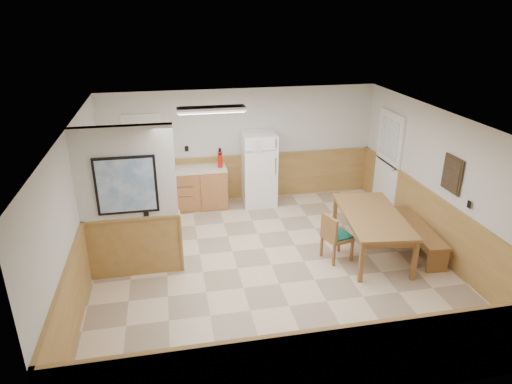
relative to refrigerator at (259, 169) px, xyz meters
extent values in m
plane|color=beige|center=(-0.32, -2.63, -0.81)|extent=(6.00, 6.00, 0.00)
cube|color=white|center=(-0.32, -2.63, 1.69)|extent=(6.00, 6.00, 0.02)
cube|color=silver|center=(-0.32, 0.37, 0.44)|extent=(6.00, 0.02, 2.50)
cube|color=silver|center=(2.68, -2.63, 0.44)|extent=(0.02, 6.00, 2.50)
cube|color=silver|center=(-3.32, -2.63, 0.44)|extent=(0.02, 6.00, 2.50)
cube|color=#B68548|center=(-0.32, 0.35, -0.31)|extent=(6.00, 0.04, 1.00)
cube|color=#B68548|center=(2.66, -2.63, -0.31)|extent=(0.04, 6.00, 1.00)
cube|color=#B68548|center=(-3.30, -2.63, -0.31)|extent=(0.04, 6.00, 1.00)
cube|color=silver|center=(-2.57, -2.43, 0.94)|extent=(1.50, 0.15, 1.50)
cube|color=#B68548|center=(-2.57, -2.43, -0.31)|extent=(1.50, 0.17, 1.00)
cube|color=black|center=(-2.57, -2.52, 0.79)|extent=(0.92, 0.03, 0.92)
cube|color=white|center=(-2.57, -2.54, 0.79)|extent=(0.84, 0.01, 0.84)
cube|color=#B0743E|center=(-1.42, 0.05, -0.38)|extent=(1.40, 0.60, 0.86)
cube|color=#B0743E|center=(-2.89, 0.05, -0.38)|extent=(0.06, 0.60, 0.86)
cube|color=#B0743E|center=(-2.15, 0.05, -0.38)|extent=(0.06, 0.60, 0.86)
cube|color=beige|center=(-1.82, 0.05, 0.07)|extent=(2.20, 0.60, 0.04)
cube|color=beige|center=(-1.82, 0.35, 0.14)|extent=(2.20, 0.02, 0.10)
cube|color=white|center=(2.65, -0.73, 0.22)|extent=(0.05, 1.02, 2.15)
cube|color=white|center=(2.64, -0.73, 0.22)|extent=(0.04, 0.90, 2.05)
cube|color=silver|center=(2.61, -0.73, 0.74)|extent=(0.02, 0.76, 0.80)
cube|color=white|center=(-2.42, 0.35, 0.74)|extent=(0.80, 0.03, 1.00)
cube|color=white|center=(-2.42, 0.34, 0.74)|extent=(0.70, 0.01, 0.90)
cube|color=#352615|center=(2.65, -2.93, 0.74)|extent=(0.03, 0.50, 0.60)
cube|color=black|center=(2.63, -2.93, 0.74)|extent=(0.01, 0.42, 0.52)
cube|color=white|center=(-1.12, -1.33, 1.64)|extent=(1.20, 0.30, 0.08)
cube|color=white|center=(-1.12, -1.33, 1.60)|extent=(1.15, 0.25, 0.01)
cube|color=white|center=(0.00, 0.00, 0.00)|extent=(0.74, 0.72, 1.61)
cube|color=silver|center=(0.28, -0.36, 0.66)|extent=(0.03, 0.02, 0.21)
cube|color=silver|center=(0.28, -0.36, 0.16)|extent=(0.03, 0.02, 0.38)
cube|color=#8F5D34|center=(1.51, -2.54, -0.08)|extent=(1.22, 2.07, 0.05)
cube|color=#8F5D34|center=(1.51, -2.54, -0.16)|extent=(1.11, 1.96, 0.10)
cube|color=#8F5D34|center=(0.96, -3.40, -0.46)|extent=(0.08, 0.08, 0.70)
cube|color=#8F5D34|center=(1.20, -1.57, -0.46)|extent=(0.08, 0.08, 0.70)
cube|color=#8F5D34|center=(1.82, -3.51, -0.46)|extent=(0.08, 0.08, 0.70)
cube|color=#8F5D34|center=(2.05, -1.68, -0.46)|extent=(0.08, 0.08, 0.70)
cube|color=#8F5D34|center=(2.39, -2.57, -0.38)|extent=(0.52, 1.76, 0.05)
cube|color=#8F5D34|center=(2.39, -3.38, -0.61)|extent=(0.36, 0.09, 0.40)
cube|color=#8F5D34|center=(2.39, -1.75, -0.61)|extent=(0.36, 0.09, 0.40)
cube|color=#8F5D34|center=(0.84, -2.64, -0.39)|extent=(0.53, 0.53, 0.06)
cube|color=#115540|center=(0.84, -2.64, -0.34)|extent=(0.48, 0.48, 0.03)
cube|color=#8F5D34|center=(0.66, -2.69, -0.16)|extent=(0.16, 0.43, 0.40)
cube|color=#115540|center=(0.48, -2.74, -0.16)|extent=(0.12, 0.36, 0.34)
cube|color=#8F5D34|center=(0.71, -2.87, -0.61)|extent=(0.05, 0.05, 0.39)
cube|color=#8F5D34|center=(0.61, -2.51, -0.61)|extent=(0.05, 0.05, 0.39)
cube|color=#8F5D34|center=(1.07, -2.77, -0.61)|extent=(0.05, 0.05, 0.39)
cube|color=#8F5D34|center=(0.97, -2.41, -0.61)|extent=(0.05, 0.05, 0.39)
cylinder|color=red|center=(-0.84, 0.02, 0.27)|extent=(0.11, 0.11, 0.35)
cylinder|color=black|center=(-0.84, 0.02, 0.48)|extent=(0.06, 0.06, 0.08)
cylinder|color=green|center=(-2.60, 0.02, 0.21)|extent=(0.08, 0.08, 0.23)
camera|label=1|loc=(-1.90, -9.20, 3.34)|focal=32.00mm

